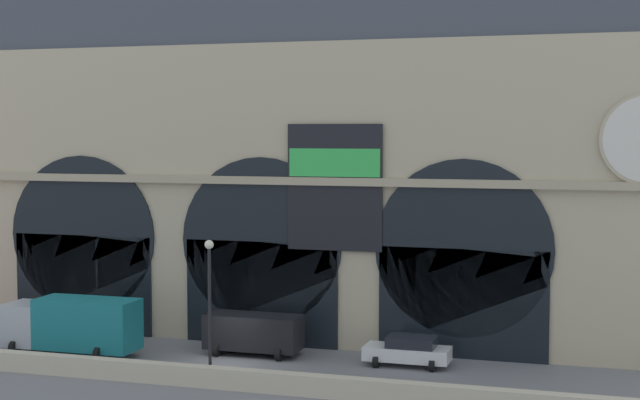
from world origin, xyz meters
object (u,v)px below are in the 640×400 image
object	(u,v)px
box_truck_midwest	(73,324)
street_lamp_quayside	(210,292)
car_mideast	(408,351)
van_center	(253,332)

from	to	relation	value
box_truck_midwest	street_lamp_quayside	xyz separation A→B (m)	(9.35, -3.04, 2.71)
car_mideast	street_lamp_quayside	world-z (taller)	street_lamp_quayside
car_mideast	street_lamp_quayside	size ratio (longest dim) A/B	0.64
box_truck_midwest	street_lamp_quayside	size ratio (longest dim) A/B	1.09
van_center	street_lamp_quayside	world-z (taller)	street_lamp_quayside
box_truck_midwest	street_lamp_quayside	distance (m)	10.20
box_truck_midwest	car_mideast	world-z (taller)	box_truck_midwest
street_lamp_quayside	car_mideast	bearing A→B (deg)	35.47
box_truck_midwest	street_lamp_quayside	world-z (taller)	street_lamp_quayside
van_center	street_lamp_quayside	distance (m)	6.76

